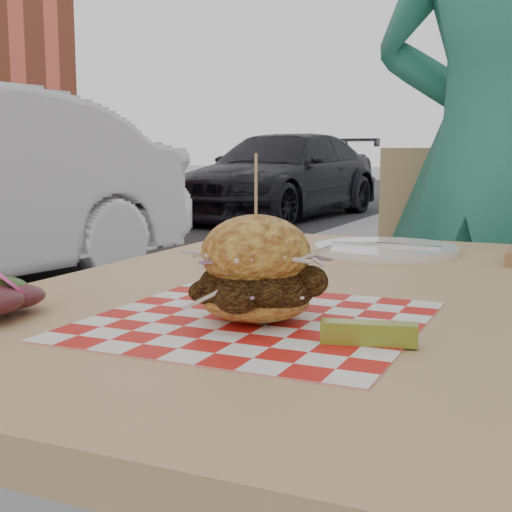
% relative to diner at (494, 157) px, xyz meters
% --- Properties ---
extents(diner, '(0.76, 0.60, 1.85)m').
position_rel_diner_xyz_m(diner, '(0.00, 0.00, 0.00)').
color(diner, '#2C7F68').
rests_on(diner, ground).
extents(car_dark, '(2.07, 4.24, 1.19)m').
position_rel_diner_xyz_m(car_dark, '(-3.62, 7.46, -0.33)').
color(car_dark, black).
rests_on(car_dark, ground).
extents(patio_table, '(0.80, 1.20, 0.75)m').
position_rel_diner_xyz_m(patio_table, '(-0.13, -0.95, -0.26)').
color(patio_table, tan).
rests_on(patio_table, ground).
extents(patio_chair, '(0.51, 0.52, 0.95)m').
position_rel_diner_xyz_m(patio_chair, '(-0.15, 0.11, -0.37)').
color(patio_chair, tan).
rests_on(patio_chair, ground).
extents(paper_liner, '(0.36, 0.36, 0.00)m').
position_rel_diner_xyz_m(paper_liner, '(-0.13, -1.18, -0.18)').
color(paper_liner, red).
rests_on(paper_liner, patio_table).
extents(sandwich, '(0.16, 0.16, 0.19)m').
position_rel_diner_xyz_m(sandwich, '(-0.13, -1.18, -0.12)').
color(sandwich, gold).
rests_on(sandwich, paper_liner).
extents(pickle_spear, '(0.10, 0.04, 0.02)m').
position_rel_diner_xyz_m(pickle_spear, '(0.02, -1.23, -0.16)').
color(pickle_spear, olive).
rests_on(pickle_spear, paper_liner).
extents(place_setting, '(0.27, 0.27, 0.02)m').
position_rel_diner_xyz_m(place_setting, '(-0.13, -0.57, -0.17)').
color(place_setting, white).
rests_on(place_setting, patio_table).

